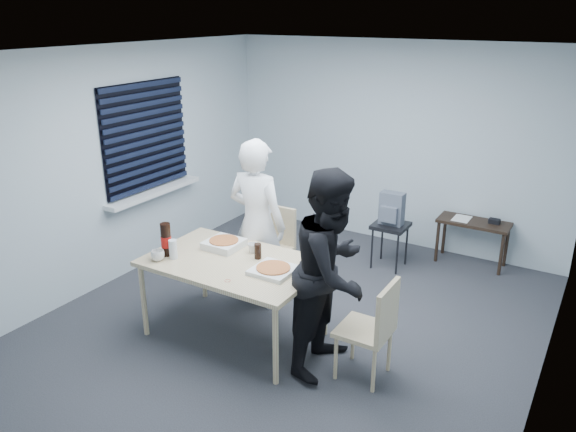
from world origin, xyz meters
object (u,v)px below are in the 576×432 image
Objects in this scene: backpack at (392,209)px; soda_bottle at (166,240)px; chair_far at (274,241)px; mug_a at (158,255)px; dining_table at (233,267)px; person_black at (332,272)px; side_table at (473,227)px; person_white at (257,224)px; stool at (390,232)px; chair_right at (374,325)px; mug_b at (253,248)px.

soda_bottle reaches higher than backpack.
soda_bottle reaches higher than chair_far.
mug_a is 0.39× the size of soda_bottle.
person_black is (0.98, 0.06, 0.17)m from dining_table.
person_black reaches higher than side_table.
stool is (0.86, 1.54, -0.45)m from person_white.
chair_right is 2.73m from side_table.
dining_table is at bearing -76.90° from chair_far.
soda_bottle reaches higher than stool.
side_table is 8.33× the size of mug_b.
soda_bottle is at bearing 63.01° from person_white.
backpack is 3.16× the size of mug_a.
mug_b is at bearing 171.12° from chair_right.
dining_table is 0.69m from person_white.
chair_right reaches higher than mug_b.
mug_b reaches higher than dining_table.
chair_right is 1.38m from mug_b.
chair_far is 7.24× the size of mug_a.
chair_right is (1.64, -1.07, 0.00)m from chair_far.
mug_b is at bearing 35.23° from soda_bottle.
chair_far is 2.82× the size of soda_bottle.
person_black is at bearing 9.62° from soda_bottle.
person_white is (-0.17, 0.64, 0.17)m from dining_table.
chair_far is 1.96m from chair_right.
soda_bottle is (-2.12, -2.98, 0.45)m from side_table.
mug_b is (-0.64, -1.92, 0.08)m from backpack.
backpack reaches higher than chair_right.
person_white reaches higher than dining_table.
backpack is 2.72m from soda_bottle.
dining_table is 5.01× the size of soda_bottle.
mug_b is at bearing 118.87° from person_white.
backpack is at bearing 48.24° from chair_far.
mug_a is at bearing -149.97° from dining_table.
person_white reaches higher than stool.
mug_a is (-1.29, -2.53, 0.38)m from stool.
person_black is 5.60× the size of soda_bottle.
side_table is at bearing 55.83° from mug_a.
dining_table is 0.70m from mug_a.
person_white reaches higher than mug_a.
person_white is (-1.55, 0.60, 0.37)m from chair_right.
chair_right is 0.50× the size of person_black.
side_table is at bearing 35.42° from stool.
dining_table is 0.27m from mug_b.
chair_far is at bearing 76.86° from mug_a.
person_white is at bearing 158.75° from chair_right.
chair_right is 2.82× the size of soda_bottle.
side_table is at bearing 54.57° from soda_bottle.
person_white is 1.08m from mug_a.
person_white is 17.70× the size of mug_b.
person_white is 4.55× the size of backpack.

